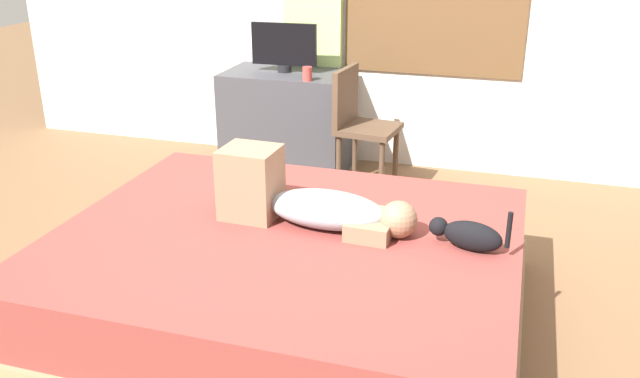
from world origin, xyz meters
name	(u,v)px	position (x,y,z in m)	size (l,w,h in m)	color
ground_plane	(302,308)	(0.00, 0.00, 0.00)	(16.00, 16.00, 0.00)	brown
bed	(287,276)	(-0.05, -0.08, 0.22)	(2.14, 1.79, 0.44)	#997A56
person_lying	(307,201)	(0.01, 0.05, 0.55)	(0.94, 0.29, 0.34)	#8C939E
cat	(468,235)	(0.76, 0.00, 0.51)	(0.35, 0.16, 0.21)	black
desk	(287,121)	(-0.74, 1.86, 0.37)	(0.90, 0.56, 0.74)	#38383D
tv_monitor	(284,47)	(-0.75, 1.86, 0.92)	(0.48, 0.10, 0.35)	black
cup	(307,74)	(-0.50, 1.64, 0.79)	(0.07, 0.07, 0.10)	#B23D38
chair_by_desk	(359,121)	(-0.12, 1.56, 0.51)	(0.42, 0.42, 0.86)	#4C3828
curtain_left	(313,1)	(-0.62, 2.14, 1.21)	(0.44, 0.06, 2.43)	#ADCC75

